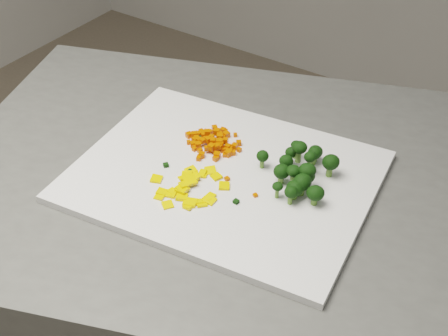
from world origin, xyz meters
The scene contains 139 objects.
cutting_board centered at (-0.02, 0.18, 0.91)m, with size 0.44×0.34×0.01m, color silver.
carrot_pile centered at (-0.08, 0.23, 0.93)m, with size 0.10×0.10×0.03m, color #CF3F02, non-canonical shape.
pepper_pile centered at (-0.05, 0.13, 0.92)m, with size 0.11×0.11×0.02m, color yellow, non-canonical shape.
broccoli_pile centered at (0.07, 0.23, 0.94)m, with size 0.12×0.12×0.05m, color black, non-canonical shape.
carrot_cube_0 centered at (-0.06, 0.23, 0.92)m, with size 0.01×0.01×0.01m, color #CF3F02.
carrot_cube_1 centered at (-0.07, 0.24, 0.92)m, with size 0.01×0.01×0.01m, color #CF3F02.
carrot_cube_2 centered at (-0.08, 0.23, 0.92)m, with size 0.01×0.01×0.01m, color #CF3F02.
carrot_cube_3 centered at (-0.08, 0.24, 0.92)m, with size 0.01×0.01×0.01m, color #CF3F02.
carrot_cube_4 centered at (-0.06, 0.27, 0.91)m, with size 0.01×0.01×0.01m, color #CF3F02.
carrot_cube_5 centered at (-0.10, 0.27, 0.92)m, with size 0.01×0.01×0.01m, color #CF3F02.
carrot_cube_6 centered at (-0.08, 0.25, 0.92)m, with size 0.01×0.01×0.01m, color #CF3F02.
carrot_cube_7 centered at (-0.05, 0.22, 0.91)m, with size 0.01×0.01×0.01m, color #CF3F02.
carrot_cube_8 centered at (-0.09, 0.21, 0.91)m, with size 0.01×0.01×0.01m, color #CF3F02.
carrot_cube_9 centered at (-0.09, 0.24, 0.92)m, with size 0.01×0.01×0.01m, color #CF3F02.
carrot_cube_10 centered at (-0.05, 0.24, 0.92)m, with size 0.01×0.01×0.01m, color #CF3F02.
carrot_cube_11 centered at (-0.11, 0.23, 0.92)m, with size 0.01×0.01×0.01m, color #CF3F02.
carrot_cube_12 centered at (-0.07, 0.22, 0.92)m, with size 0.01×0.01×0.01m, color #CF3F02.
carrot_cube_13 centered at (-0.11, 0.25, 0.92)m, with size 0.01×0.01×0.01m, color #CF3F02.
carrot_cube_14 centered at (-0.05, 0.21, 0.92)m, with size 0.01×0.01×0.01m, color #CF3F02.
carrot_cube_15 centered at (-0.07, 0.23, 0.92)m, with size 0.01×0.01×0.01m, color #CF3F02.
carrot_cube_16 centered at (-0.04, 0.25, 0.92)m, with size 0.01×0.01×0.01m, color #CF3F02.
carrot_cube_17 centered at (-0.06, 0.23, 0.92)m, with size 0.01×0.01×0.01m, color #CF3F02.
carrot_cube_18 centered at (-0.10, 0.21, 0.91)m, with size 0.01×0.01×0.01m, color #CF3F02.
carrot_cube_19 centered at (-0.08, 0.27, 0.92)m, with size 0.01×0.01×0.01m, color #CF3F02.
carrot_cube_20 centered at (-0.09, 0.23, 0.92)m, with size 0.01×0.01×0.01m, color #CF3F02.
carrot_cube_21 centered at (-0.07, 0.26, 0.92)m, with size 0.01×0.01×0.01m, color #CF3F02.
carrot_cube_22 centered at (-0.09, 0.22, 0.92)m, with size 0.01×0.01×0.01m, color #CF3F02.
carrot_cube_23 centered at (-0.06, 0.23, 0.92)m, with size 0.01×0.01×0.01m, color #CF3F02.
carrot_cube_24 centered at (-0.04, 0.22, 0.92)m, with size 0.01×0.01×0.01m, color #CF3F02.
carrot_cube_25 centered at (-0.05, 0.23, 0.92)m, with size 0.01×0.01×0.01m, color #CF3F02.
carrot_cube_26 centered at (-0.10, 0.23, 0.92)m, with size 0.01×0.01×0.01m, color #CF3F02.
carrot_cube_27 centered at (-0.06, 0.23, 0.92)m, with size 0.01×0.01×0.01m, color #CF3F02.
carrot_cube_28 centered at (-0.08, 0.21, 0.92)m, with size 0.01×0.01×0.01m, color #CF3F02.
carrot_cube_29 centered at (-0.05, 0.23, 0.92)m, with size 0.01×0.01×0.01m, color #CF3F02.
carrot_cube_30 centered at (-0.12, 0.24, 0.91)m, with size 0.01×0.01×0.01m, color #CF3F02.
carrot_cube_31 centered at (-0.05, 0.24, 0.92)m, with size 0.01×0.01×0.01m, color #CF3F02.
carrot_cube_32 centered at (-0.04, 0.23, 0.92)m, with size 0.01×0.01×0.01m, color #CF3F02.
carrot_cube_33 centered at (-0.08, 0.26, 0.92)m, with size 0.01×0.01×0.01m, color #CF3F02.
carrot_cube_34 centered at (-0.07, 0.22, 0.92)m, with size 0.01×0.01×0.01m, color #CF3F02.
carrot_cube_35 centered at (-0.08, 0.27, 0.92)m, with size 0.01×0.01×0.01m, color #CF3F02.
carrot_cube_36 centered at (-0.07, 0.19, 0.92)m, with size 0.01×0.01×0.01m, color #CF3F02.
carrot_cube_37 centered at (-0.11, 0.23, 0.92)m, with size 0.01×0.01×0.01m, color #CF3F02.
carrot_cube_38 centered at (-0.08, 0.23, 0.92)m, with size 0.01×0.01×0.01m, color #CF3F02.
carrot_cube_39 centered at (-0.07, 0.24, 0.92)m, with size 0.01×0.01×0.01m, color #CF3F02.
carrot_cube_40 centered at (-0.12, 0.23, 0.92)m, with size 0.01×0.01×0.01m, color #CF3F02.
carrot_cube_41 centered at (-0.05, 0.24, 0.91)m, with size 0.01×0.01×0.01m, color #CF3F02.
carrot_cube_42 centered at (-0.04, 0.26, 0.92)m, with size 0.01×0.01×0.01m, color #CF3F02.
carrot_cube_43 centered at (-0.05, 0.20, 0.92)m, with size 0.01×0.01×0.01m, color #CF3F02.
carrot_cube_44 centered at (-0.07, 0.19, 0.92)m, with size 0.01×0.01×0.01m, color #CF3F02.
carrot_cube_45 centered at (-0.08, 0.26, 0.92)m, with size 0.01×0.01×0.01m, color #CF3F02.
carrot_cube_46 centered at (-0.08, 0.25, 0.93)m, with size 0.01×0.01×0.01m, color #CF3F02.
carrot_cube_47 centered at (-0.07, 0.24, 0.92)m, with size 0.01×0.01×0.01m, color #CF3F02.
carrot_cube_48 centered at (-0.11, 0.22, 0.91)m, with size 0.01×0.01×0.01m, color #CF3F02.
carrot_cube_49 centered at (-0.07, 0.23, 0.92)m, with size 0.01×0.01×0.01m, color #CF3F02.
carrot_cube_50 centered at (-0.10, 0.26, 0.92)m, with size 0.01×0.01×0.01m, color #CF3F02.
carrot_cube_51 centered at (-0.09, 0.22, 0.92)m, with size 0.01×0.01×0.01m, color #CF3F02.
carrot_cube_52 centered at (-0.12, 0.24, 0.92)m, with size 0.01×0.01×0.01m, color #CF3F02.
carrot_cube_53 centered at (-0.08, 0.23, 0.92)m, with size 0.01×0.01×0.01m, color #CF3F02.
carrot_cube_54 centered at (-0.11, 0.25, 0.92)m, with size 0.01×0.01×0.01m, color #CF3F02.
carrot_cube_55 centered at (-0.04, 0.23, 0.92)m, with size 0.01×0.01×0.01m, color #CF3F02.
carrot_cube_56 centered at (-0.11, 0.23, 0.92)m, with size 0.01×0.01×0.01m, color #CF3F02.
carrot_cube_57 centered at (-0.06, 0.23, 0.91)m, with size 0.01×0.01×0.01m, color #CF3F02.
carrot_cube_58 centered at (-0.07, 0.26, 0.92)m, with size 0.01×0.01×0.01m, color #CF3F02.
carrot_cube_59 centered at (-0.08, 0.24, 0.92)m, with size 0.01×0.01×0.01m, color #CF3F02.
carrot_cube_60 centered at (-0.11, 0.25, 0.92)m, with size 0.01×0.01×0.01m, color #CF3F02.
carrot_cube_61 centered at (-0.07, 0.20, 0.92)m, with size 0.01×0.01×0.01m, color #CF3F02.
carrot_cube_62 centered at (-0.09, 0.24, 0.92)m, with size 0.01×0.01×0.01m, color #CF3F02.
carrot_cube_63 centered at (-0.10, 0.24, 0.92)m, with size 0.01×0.01×0.01m, color #CF3F02.
carrot_cube_64 centered at (-0.09, 0.24, 0.92)m, with size 0.01×0.01×0.01m, color #CF3F02.
carrot_cube_65 centered at (-0.10, 0.21, 0.92)m, with size 0.01×0.01×0.01m, color #CF3F02.
carrot_cube_66 centered at (-0.06, 0.23, 0.92)m, with size 0.01×0.01×0.01m, color #CF3F02.
carrot_cube_67 centered at (-0.11, 0.24, 0.92)m, with size 0.01×0.01×0.01m, color #CF3F02.
carrot_cube_68 centered at (-0.07, 0.22, 0.91)m, with size 0.01×0.01×0.01m, color #CF3F02.
carrot_cube_69 centered at (-0.10, 0.25, 0.92)m, with size 0.01×0.01×0.01m, color #CF3F02.
carrot_cube_70 centered at (-0.06, 0.22, 0.92)m, with size 0.01×0.01×0.01m, color #CF3F02.
carrot_cube_71 centered at (-0.08, 0.23, 0.92)m, with size 0.01×0.01×0.01m, color #CF3F02.
carrot_cube_72 centered at (-0.07, 0.25, 0.92)m, with size 0.01×0.01×0.01m, color #CF3F02.
carrot_cube_73 centered at (-0.07, 0.21, 0.92)m, with size 0.01×0.01×0.01m, color #CF3F02.
carrot_cube_74 centered at (-0.03, 0.24, 0.91)m, with size 0.01×0.01×0.01m, color #CF3F02.
carrot_cube_75 centered at (-0.06, 0.24, 0.92)m, with size 0.01×0.01×0.01m, color #CF3F02.
pepper_chunk_0 centered at (-0.06, 0.16, 0.91)m, with size 0.01×0.01×0.00m, color yellow.
pepper_chunk_1 centered at (-0.01, 0.13, 0.91)m, with size 0.02×0.01×0.00m, color yellow.
pepper_chunk_2 centered at (-0.07, 0.16, 0.91)m, with size 0.02×0.01×0.00m, color yellow.
pepper_chunk_3 centered at (-0.10, 0.12, 0.91)m, with size 0.02×0.02×0.00m, color yellow.
pepper_chunk_4 centered at (-0.05, 0.11, 0.92)m, with size 0.02×0.02×0.00m, color yellow.
pepper_chunk_5 centered at (-0.06, 0.14, 0.92)m, with size 0.02×0.01×0.00m, color yellow.
pepper_chunk_6 centered at (-0.06, 0.10, 0.91)m, with size 0.02×0.01×0.00m, color yellow.
pepper_chunk_7 centered at (-0.07, 0.10, 0.91)m, with size 0.02×0.01×0.00m, color yellow.
pepper_chunk_8 centered at (-0.06, 0.14, 0.92)m, with size 0.02×0.01×0.00m, color yellow.
pepper_chunk_9 centered at (-0.06, 0.10, 0.91)m, with size 0.01×0.01×0.00m, color yellow.
pepper_chunk_10 centered at (-0.03, 0.17, 0.91)m, with size 0.01×0.02×0.00m, color yellow.
pepper_chunk_11 centered at (-0.06, 0.14, 0.92)m, with size 0.01×0.01×0.00m, color yellow.
pepper_chunk_12 centered at (-0.05, 0.13, 0.92)m, with size 0.02×0.01×0.00m, color yellow.
pepper_chunk_13 centered at (-0.05, 0.16, 0.91)m, with size 0.01×0.02×0.00m, color yellow.
pepper_chunk_14 centered at (0.00, 0.12, 0.91)m, with size 0.02×0.02×0.00m, color yellow.
pepper_chunk_15 centered at (-0.01, 0.11, 0.91)m, with size 0.02×0.01×0.00m, color yellow.
pepper_chunk_16 centered at (-0.05, 0.16, 0.91)m, with size 0.02×0.01×0.00m, color yellow.
pepper_chunk_17 centered at (-0.05, 0.08, 0.91)m, with size 0.02×0.01×0.00m, color yellow.
pepper_chunk_18 centered at (-0.06, 0.14, 0.91)m, with size 0.02×0.01×0.00m, color yellow.
pepper_chunk_19 centered at (-0.01, 0.11, 0.91)m, with size 0.01×0.02×0.00m, color yellow.
pepper_chunk_20 centered at (0.00, 0.16, 0.91)m, with size 0.02×0.02×0.00m, color yellow.
pepper_chunk_21 centered at (-0.05, 0.12, 0.92)m, with size 0.02×0.01×0.00m, color yellow.
pepper_chunk_22 centered at (-0.04, 0.18, 0.91)m, with size 0.02×0.02×0.00m, color yellow.
pepper_chunk_23 centered at (-0.07, 0.09, 0.91)m, with size 0.01×0.01×0.00m, color yellow.
pepper_chunk_24 centered at (-0.05, 0.14, 0.92)m, with size 0.01×0.02×0.00m, color yellow.
pepper_chunk_25 centered at (-0.04, 0.10, 0.91)m, with size 0.02×0.02×0.00m, color yellow.
pepper_chunk_26 centered at (-0.03, 0.10, 0.91)m, with size 0.02×0.02×0.00m, color yellow.
pepper_chunk_27 centered at (-0.02, 0.09, 0.91)m, with size 0.01×0.01×0.00m, color yellow.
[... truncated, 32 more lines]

